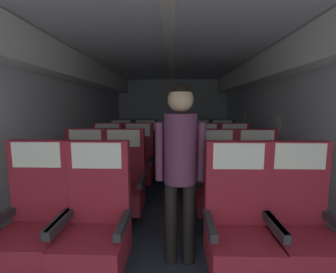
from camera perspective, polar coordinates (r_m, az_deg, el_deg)
The scene contains 19 objects.
ground at distance 3.72m, azimuth 0.65°, elevation -14.87°, with size 3.44×7.00×0.02m, color #2D3342.
fuselage_shell at distance 3.71m, azimuth 0.76°, elevation 10.33°, with size 3.32×6.65×2.23m.
seat_a_left_window at distance 2.16m, azimuth -30.28°, elevation -18.83°, with size 0.51×0.48×1.14m.
seat_a_left_aisle at distance 1.95m, azimuth -17.61°, elevation -21.08°, with size 0.51×0.48×1.14m.
seat_a_right_aisle at distance 2.11m, azimuth 30.23°, elevation -19.54°, with size 0.51×0.48×1.14m.
seat_a_right_window at distance 1.93m, azimuth 17.22°, elevation -21.41°, with size 0.51×0.48×1.14m.
seat_b_left_window at distance 2.95m, azimuth -20.08°, elevation -11.22°, with size 0.51×0.48×1.14m.
seat_b_left_aisle at distance 2.80m, azimuth -11.11°, elevation -11.91°, with size 0.51×0.48×1.14m.
seat_b_right_aisle at distance 2.91m, azimuth 21.40°, elevation -11.54°, with size 0.51×0.48×1.14m.
seat_b_right_window at distance 2.78m, azimuth 11.86°, elevation -12.05°, with size 0.51×0.48×1.14m.
seat_c_left_window at distance 3.81m, azimuth -14.95°, elevation -6.77°, with size 0.51×0.48×1.14m.
seat_c_left_aisle at distance 3.70m, azimuth -7.56°, elevation -6.98°, with size 0.51×0.48×1.14m.
seat_c_right_aisle at distance 3.77m, azimuth 16.27°, elevation -6.94°, with size 0.51×0.48×1.14m.
seat_c_right_window at distance 3.69m, azimuth 9.09°, elevation -7.07°, with size 0.51×0.48×1.14m.
seat_d_left_window at distance 4.69m, azimuth -11.65°, elevation -3.97°, with size 0.51×0.48×1.14m.
seat_d_left_aisle at distance 4.63m, azimuth -5.71°, elevation -4.00°, with size 0.51×0.48×1.14m.
seat_d_right_aisle at distance 4.69m, azimuth 13.43°, elevation -4.03°, with size 0.51×0.48×1.14m.
seat_d_right_window at distance 4.62m, azimuth 7.57°, elevation -4.06°, with size 0.51×0.48×1.14m.
flight_attendant at distance 1.97m, azimuth 3.07°, elevation -4.86°, with size 0.43×0.28×1.60m.
Camera 1 is at (0.06, -0.14, 1.41)m, focal length 24.51 mm.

